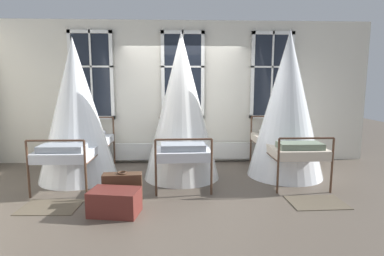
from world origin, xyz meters
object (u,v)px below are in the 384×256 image
Objects in this scene: cot_second at (182,109)px; suitcase_dark at (123,188)px; cot_third at (287,107)px; travel_trunk at (115,202)px; cot_first at (76,112)px.

suitcase_dark is at bearing 143.37° from cot_second.
cot_second is 1.94m from cot_third.
cot_second is at bearing 90.84° from cot_third.
cot_second is 2.16m from travel_trunk.
cot_third is at bearing 29.79° from travel_trunk.
cot_third is 3.26m from suitcase_dark.
suitcase_dark is (-2.82, -1.24, -1.07)m from cot_third.
cot_second is (1.88, 0.01, 0.05)m from cot_first.
cot_first is 1.87m from suitcase_dark.
suitcase_dark is at bearing 114.32° from cot_third.
cot_third reaches higher than cot_first.
cot_third is at bearing 20.02° from suitcase_dark.
travel_trunk is at bearing 120.28° from cot_third.
cot_third is at bearing -90.87° from cot_second.
cot_second reaches higher than cot_first.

